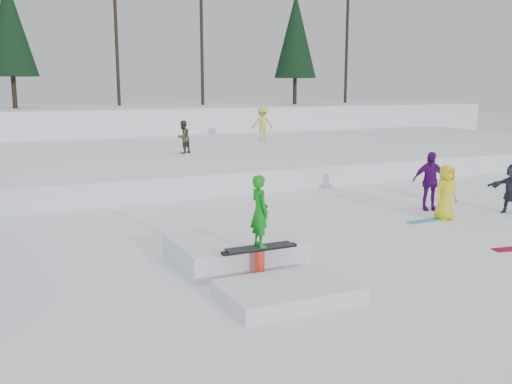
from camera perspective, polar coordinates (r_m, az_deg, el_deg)
name	(u,v)px	position (r m, az deg, el deg)	size (l,w,h in m)	color
ground	(273,256)	(13.07, 1.75, -6.38)	(120.00, 120.00, 0.00)	white
snow_berm	(78,124)	(41.61, -17.36, 6.50)	(60.00, 14.00, 2.40)	white
snow_midrise	(122,158)	(27.94, -13.25, 3.28)	(50.00, 18.00, 0.80)	white
treeline	(169,32)	(41.32, -8.68, 15.51)	(40.24, 4.22, 10.50)	black
walker_olive	(183,137)	(25.98, -7.30, 5.48)	(0.72, 0.56, 1.48)	#3C3322
walker_ygreen	(263,124)	(31.92, 0.66, 6.85)	(1.21, 0.69, 1.87)	gold
spectator_purple	(430,181)	(18.40, 16.97, 1.06)	(1.07, 0.45, 1.83)	#4B0C6D
spectator_yellow	(446,192)	(17.22, 18.44, -0.04)	(0.78, 0.51, 1.60)	yellow
spectator_dark	(512,188)	(18.86, 24.26, 0.33)	(1.41, 0.45, 1.52)	#252A37
loose_board_teal	(428,220)	(17.08, 16.85, -2.73)	(1.40, 0.28, 0.03)	teal
jib_rail_feature	(248,257)	(11.93, -0.83, -6.53)	(2.60, 4.40, 2.11)	white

